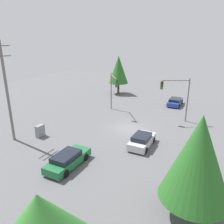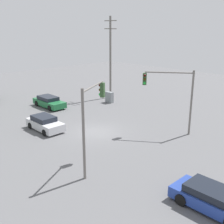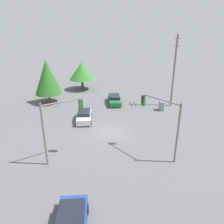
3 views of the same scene
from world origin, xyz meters
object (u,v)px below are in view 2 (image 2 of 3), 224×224
sedan_green (49,102)px  traffic_signal_cross (172,90)px  traffic_signal_main (92,111)px  sedan_blue (212,199)px  electrical_cabinet (109,97)px  sedan_silver (45,123)px

sedan_green → traffic_signal_cross: bearing=101.6°
sedan_green → traffic_signal_main: 17.10m
sedan_blue → traffic_signal_cross: 11.78m
electrical_cabinet → traffic_signal_main: bearing=132.7°
traffic_signal_cross → sedan_silver: bearing=4.8°
traffic_signal_main → electrical_cabinet: traffic_signal_main is taller
sedan_silver → traffic_signal_main: traffic_signal_main is taller
sedan_green → traffic_signal_main: traffic_signal_main is taller
electrical_cabinet → sedan_green: bearing=62.0°
sedan_silver → sedan_green: (6.65, -4.60, -0.01)m
sedan_blue → traffic_signal_main: bearing=-78.9°
traffic_signal_main → traffic_signal_cross: traffic_signal_main is taller
sedan_blue → traffic_signal_cross: bearing=-133.6°
sedan_blue → sedan_green: sedan_green is taller
sedan_blue → traffic_signal_main: 8.85m
sedan_blue → electrical_cabinet: electrical_cabinet is taller
sedan_blue → sedan_green: size_ratio=0.94×
traffic_signal_cross → electrical_cabinet: 12.78m
traffic_signal_main → sedan_green: bearing=39.5°
sedan_blue → sedan_silver: bearing=-90.1°
traffic_signal_main → electrical_cabinet: bearing=13.9°
sedan_silver → sedan_blue: size_ratio=0.93×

